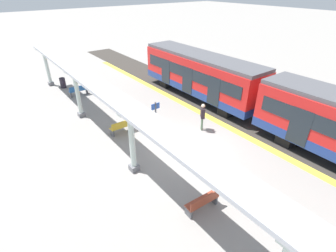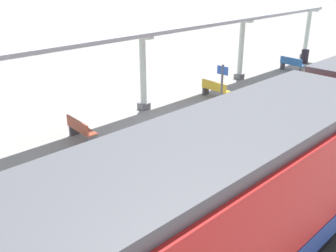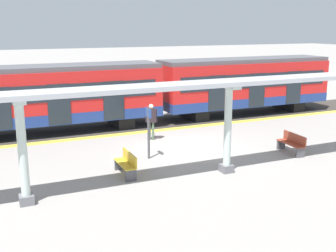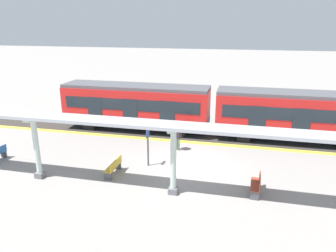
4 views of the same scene
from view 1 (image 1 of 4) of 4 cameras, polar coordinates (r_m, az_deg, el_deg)
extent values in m
plane|color=gray|center=(14.51, 4.50, -4.88)|extent=(176.00, 176.00, 0.00)
cube|color=gold|center=(16.78, 13.88, -0.50)|extent=(0.53, 38.35, 0.01)
cube|color=#38332D|center=(18.13, 17.72, 1.29)|extent=(3.20, 50.35, 0.01)
cube|color=red|center=(20.34, 7.24, 11.58)|extent=(2.60, 11.03, 2.60)
cube|color=navy|center=(20.68, 7.06, 8.88)|extent=(2.63, 11.05, 0.55)
cube|color=#515156|center=(19.95, 7.50, 15.45)|extent=(2.39, 11.03, 0.24)
cube|color=#1E262D|center=(19.40, 4.41, 11.78)|extent=(0.03, 10.14, 0.84)
cube|color=#1E262D|center=(21.61, -0.54, 12.21)|extent=(0.04, 1.10, 2.00)
cube|color=#1E262D|center=(19.57, 4.34, 10.21)|extent=(0.04, 1.10, 2.00)
cube|color=#1E262D|center=(17.73, 10.20, 7.69)|extent=(0.04, 1.10, 2.00)
cube|color=black|center=(18.75, 14.32, 3.89)|extent=(2.21, 0.90, 0.64)
cube|color=black|center=(23.39, 0.98, 10.05)|extent=(2.21, 0.90, 0.64)
cube|color=#1E262D|center=(14.71, 27.45, -0.24)|extent=(0.04, 1.10, 2.00)
cube|color=black|center=(16.69, 26.23, -1.88)|extent=(2.21, 0.90, 0.64)
cube|color=slate|center=(25.63, -24.86, 8.68)|extent=(0.44, 0.44, 0.30)
cylinder|color=silver|center=(25.17, -25.65, 12.08)|extent=(0.28, 0.28, 2.93)
cube|color=silver|center=(24.82, -26.44, 15.39)|extent=(1.10, 0.36, 0.12)
cube|color=slate|center=(18.70, -18.90, 2.49)|extent=(0.44, 0.44, 0.30)
cylinder|color=silver|center=(18.06, -19.73, 7.04)|extent=(0.28, 0.28, 2.93)
cube|color=silver|center=(17.57, -20.58, 11.60)|extent=(1.10, 0.36, 0.12)
cube|color=slate|center=(12.92, -7.62, -9.25)|extent=(0.44, 0.44, 0.30)
cylinder|color=silver|center=(11.98, -8.13, -3.25)|extent=(0.28, 0.28, 2.93)
cube|color=silver|center=(11.22, -8.68, 3.28)|extent=(1.10, 0.36, 0.12)
cube|color=silver|center=(6.89, 26.94, -20.54)|extent=(1.10, 0.36, 0.12)
cube|color=#A8AAB2|center=(11.06, -8.42, 3.70)|extent=(1.20, 30.90, 0.16)
cube|color=brown|center=(10.87, 7.63, -16.40)|extent=(1.52, 0.51, 0.04)
cube|color=brown|center=(10.61, 8.41, -16.17)|extent=(1.50, 0.13, 0.40)
cube|color=#4C4C51|center=(10.73, 4.68, -18.79)|extent=(0.12, 0.40, 0.42)
cube|color=#4C4C51|center=(11.37, 10.21, -15.72)|extent=(0.12, 0.40, 0.42)
cube|color=gold|center=(15.92, -10.40, -0.03)|extent=(1.50, 0.45, 0.04)
cube|color=gold|center=(15.66, -10.16, 0.39)|extent=(1.50, 0.07, 0.40)
cube|color=#4C4C51|center=(15.81, -12.48, -1.47)|extent=(0.10, 0.40, 0.42)
cube|color=#4C4C51|center=(16.29, -8.25, -0.03)|extent=(0.10, 0.40, 0.42)
cube|color=#265A9B|center=(22.28, -19.55, 7.61)|extent=(1.52, 0.52, 0.04)
cube|color=#265A9B|center=(22.03, -19.51, 7.99)|extent=(1.50, 0.14, 0.40)
cube|color=#4C4C51|center=(22.23, -21.09, 6.63)|extent=(0.12, 0.40, 0.42)
cube|color=#4C4C51|center=(22.51, -17.83, 7.50)|extent=(0.12, 0.40, 0.42)
cylinder|color=#28222C|center=(24.45, -22.63, 8.96)|extent=(0.48, 0.48, 0.90)
cylinder|color=#4C4C51|center=(15.08, -2.76, 1.54)|extent=(0.10, 0.10, 2.20)
cube|color=#284C9E|center=(14.69, -2.84, 4.46)|extent=(0.56, 0.04, 0.36)
cylinder|color=#51684D|center=(16.03, 7.68, 0.44)|extent=(0.11, 0.11, 0.88)
cylinder|color=#51684D|center=(16.19, 7.62, 0.75)|extent=(0.11, 0.11, 0.88)
cube|color=black|center=(15.75, 7.84, 3.03)|extent=(0.50, 0.55, 0.66)
sphere|color=beige|center=(15.56, 7.95, 4.51)|extent=(0.24, 0.24, 0.24)
camera|label=2|loc=(17.42, 59.13, 8.47)|focal=41.02mm
camera|label=3|loc=(19.20, -62.11, 5.64)|focal=44.75mm
camera|label=4|loc=(10.64, -90.82, -3.05)|focal=34.05mm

